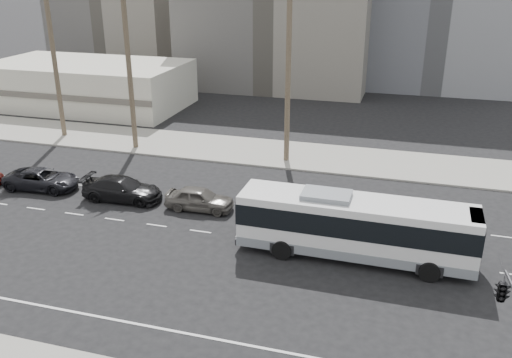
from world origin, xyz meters
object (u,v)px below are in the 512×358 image
at_px(car_a, 199,199).
at_px(car_c, 42,179).
at_px(car_b, 122,189).
at_px(city_bus, 355,225).
at_px(traffic_signal, 504,298).

bearing_deg(car_a, car_c, 87.41).
distance_m(car_a, car_b, 5.79).
xyz_separation_m(car_a, car_b, (-5.79, 0.01, 0.03)).
relative_size(car_a, car_b, 0.82).
bearing_deg(city_bus, car_b, 168.73).
relative_size(car_a, car_c, 0.85).
xyz_separation_m(car_a, car_c, (-12.46, 0.15, -0.03)).
xyz_separation_m(car_a, traffic_signal, (16.76, -13.43, 4.06)).
distance_m(city_bus, car_c, 23.48).
bearing_deg(car_b, car_c, 86.09).
relative_size(car_a, traffic_signal, 0.80).
bearing_deg(car_a, car_b, 88.06).
bearing_deg(car_c, car_b, -95.67).
xyz_separation_m(city_bus, car_c, (-23.17, 3.63, -1.21)).
distance_m(car_a, car_c, 12.46).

